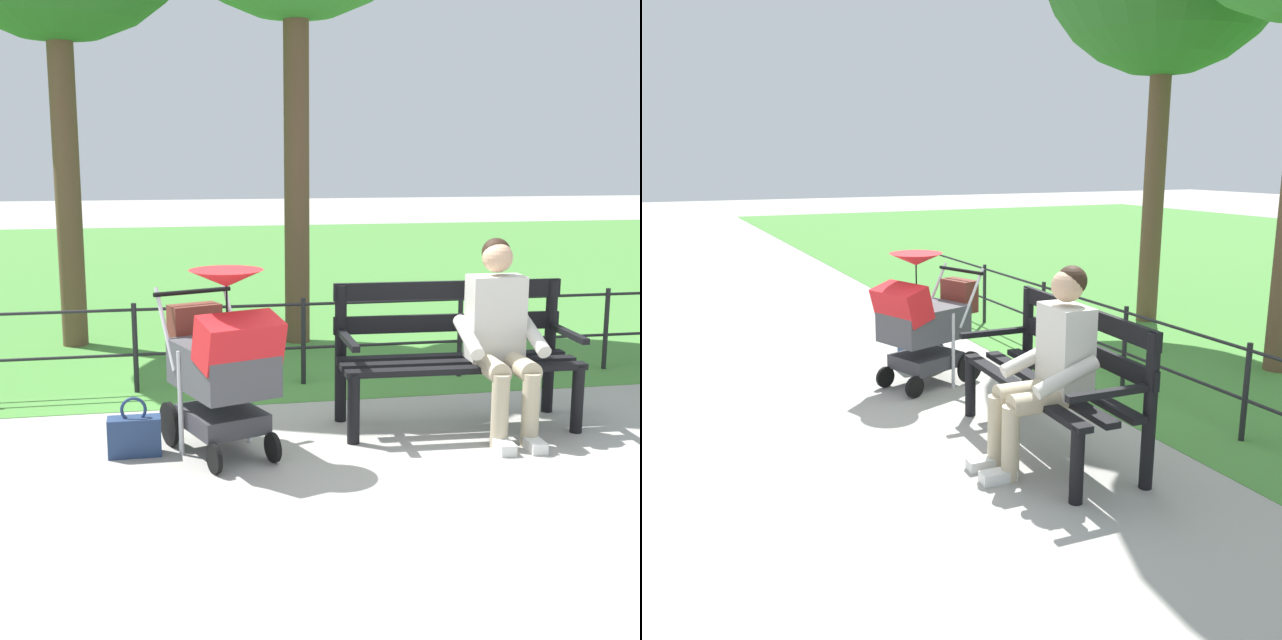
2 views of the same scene
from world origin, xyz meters
The scene contains 7 objects.
ground_plane centered at (0.00, 0.00, 0.00)m, with size 60.00×60.00×0.00m, color #9E9B93.
grass_lawn centered at (0.00, -8.80, 0.00)m, with size 40.00×16.00×0.01m, color #478438.
park_bench centered at (-0.83, -0.12, 0.53)m, with size 1.62×0.66×0.96m.
person_on_bench centered at (-1.06, 0.11, 0.68)m, with size 0.55×0.74×1.28m.
stroller centered at (0.76, 0.21, 0.59)m, with size 0.76×0.99×1.15m.
handbag centered at (1.30, 0.13, 0.13)m, with size 0.32×0.14×0.37m.
park_fence centered at (-0.28, -1.31, 0.42)m, with size 7.86×0.04×0.70m.
Camera 1 is at (1.15, 5.31, 1.82)m, focal length 48.68 mm.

